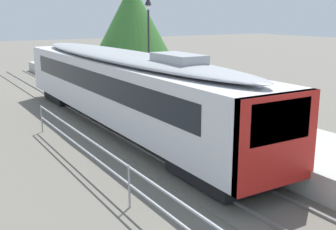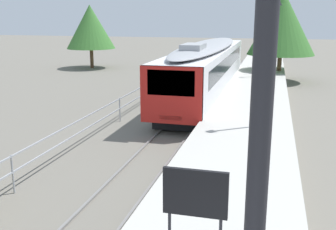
% 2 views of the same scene
% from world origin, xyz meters
% --- Properties ---
extents(ground_plane, '(160.00, 160.00, 0.00)m').
position_xyz_m(ground_plane, '(-3.00, 22.00, 0.00)').
color(ground_plane, '#6B665B').
extents(track_rails, '(3.20, 60.00, 0.14)m').
position_xyz_m(track_rails, '(0.00, 22.00, 0.03)').
color(track_rails, '#6B665B').
rests_on(track_rails, ground).
extents(commuter_train, '(2.82, 19.79, 3.74)m').
position_xyz_m(commuter_train, '(0.00, 28.52, 2.15)').
color(commuter_train, silver).
rests_on(commuter_train, track_rails).
extents(station_platform, '(3.90, 60.00, 0.90)m').
position_xyz_m(station_platform, '(3.25, 22.00, 0.45)').
color(station_platform, '#B7B5AD').
rests_on(station_platform, ground).
extents(platform_lamp_near_end, '(0.34, 0.34, 5.35)m').
position_xyz_m(platform_lamp_near_end, '(4.21, 4.16, 4.62)').
color(platform_lamp_near_end, '#232328').
rests_on(platform_lamp_near_end, station_platform).
extents(platform_lamp_mid_platform, '(0.34, 0.34, 5.35)m').
position_xyz_m(platform_lamp_mid_platform, '(4.21, 18.87, 4.62)').
color(platform_lamp_mid_platform, '#232328').
rests_on(platform_lamp_mid_platform, station_platform).
extents(platform_lamp_far_end, '(0.34, 0.34, 5.35)m').
position_xyz_m(platform_lamp_far_end, '(4.21, 33.58, 4.62)').
color(platform_lamp_far_end, '#232328').
rests_on(platform_lamp_far_end, station_platform).
extents(platform_notice_board, '(1.20, 0.08, 1.80)m').
position_xyz_m(platform_notice_board, '(3.03, 8.67, 2.19)').
color(platform_notice_board, '#232328').
rests_on(platform_notice_board, station_platform).
extents(carpark_fence, '(0.06, 36.06, 1.25)m').
position_xyz_m(carpark_fence, '(-3.30, 12.00, 0.91)').
color(carpark_fence, '#9EA0A5').
rests_on(carpark_fence, ground).
extents(tree_behind_carpark, '(5.47, 5.47, 7.29)m').
position_xyz_m(tree_behind_carpark, '(4.75, 36.80, 4.75)').
color(tree_behind_carpark, brown).
rests_on(tree_behind_carpark, ground).
extents(tree_behind_station_far, '(4.99, 4.99, 6.46)m').
position_xyz_m(tree_behind_station_far, '(-14.19, 40.87, 4.24)').
color(tree_behind_station_far, brown).
rests_on(tree_behind_station_far, ground).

